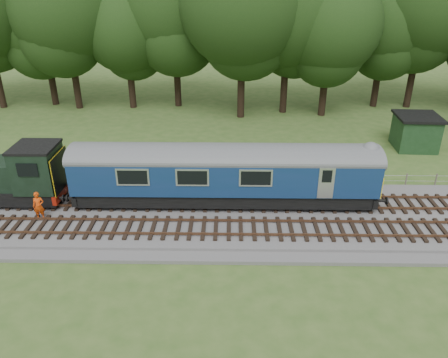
{
  "coord_description": "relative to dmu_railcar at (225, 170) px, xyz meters",
  "views": [
    {
      "loc": [
        0.09,
        -22.26,
        13.46
      ],
      "look_at": [
        -0.3,
        1.4,
        2.0
      ],
      "focal_mm": 35.0,
      "sensor_mm": 36.0,
      "label": 1
    }
  ],
  "objects": [
    {
      "name": "worker",
      "position": [
        -10.6,
        -2.09,
        -1.39
      ],
      "size": [
        0.69,
        0.52,
        1.72
      ],
      "primitive_type": "imported",
      "rotation": [
        0.0,
        0.0,
        0.18
      ],
      "color": "#DF430B",
      "rests_on": "ballast"
    },
    {
      "name": "fence",
      "position": [
        0.27,
        3.1,
        -2.61
      ],
      "size": [
        64.0,
        0.12,
        1.0
      ],
      "primitive_type": null,
      "color": "#6B6054",
      "rests_on": "ground"
    },
    {
      "name": "track_south",
      "position": [
        0.27,
        -3.0,
        -2.19
      ],
      "size": [
        67.2,
        2.4,
        0.21
      ],
      "color": "black",
      "rests_on": "ballast"
    },
    {
      "name": "tree_line",
      "position": [
        0.27,
        20.6,
        -2.61
      ],
      "size": [
        70.0,
        8.0,
        18.0
      ],
      "primitive_type": null,
      "color": "black",
      "rests_on": "ground"
    },
    {
      "name": "ballast",
      "position": [
        0.27,
        -1.4,
        -2.43
      ],
      "size": [
        70.0,
        7.0,
        0.35
      ],
      "primitive_type": "cube",
      "color": "#4C4C4F",
      "rests_on": "ground"
    },
    {
      "name": "track_north",
      "position": [
        0.27,
        -0.0,
        -2.19
      ],
      "size": [
        67.2,
        2.4,
        0.21
      ],
      "color": "black",
      "rests_on": "ballast"
    },
    {
      "name": "dmu_railcar",
      "position": [
        0.0,
        0.0,
        0.0
      ],
      "size": [
        18.05,
        2.86,
        3.88
      ],
      "color": "black",
      "rests_on": "ground"
    },
    {
      "name": "shed",
      "position": [
        15.47,
        10.36,
        -1.19
      ],
      "size": [
        3.57,
        3.57,
        2.79
      ],
      "rotation": [
        0.0,
        0.0,
        -0.05
      ],
      "color": "#163218",
      "rests_on": "ground"
    },
    {
      "name": "ground",
      "position": [
        0.27,
        -1.4,
        -2.61
      ],
      "size": [
        120.0,
        120.0,
        0.0
      ],
      "primitive_type": "plane",
      "color": "#35551F",
      "rests_on": "ground"
    }
  ]
}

